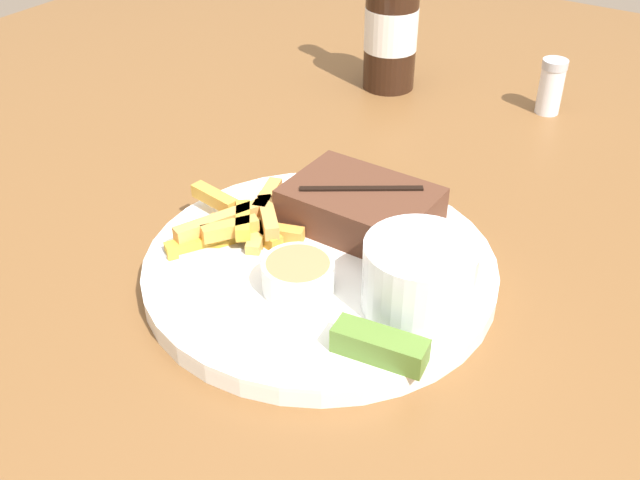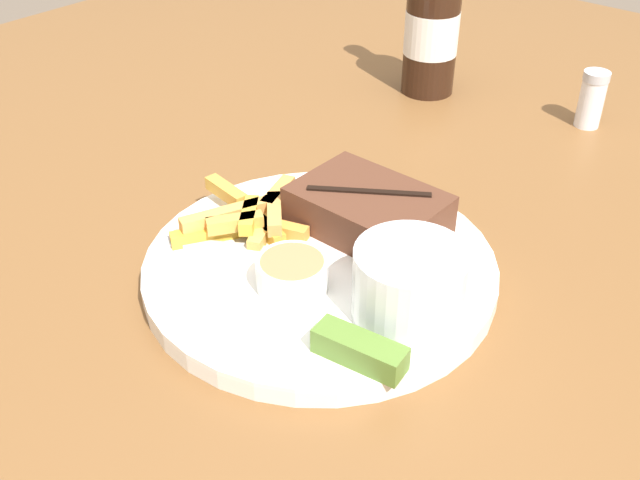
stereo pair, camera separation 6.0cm
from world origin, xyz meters
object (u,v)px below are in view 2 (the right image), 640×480
(dinner_plate, at_px, (320,269))
(coleslaw_cup, at_px, (410,280))
(beer_bottle, at_px, (432,29))
(pickle_spear, at_px, (360,350))
(dipping_sauce_cup, at_px, (292,273))
(salt_shaker, at_px, (592,99))
(steak_portion, at_px, (364,208))
(fork_utensil, at_px, (230,248))

(dinner_plate, relative_size, coleslaw_cup, 3.45)
(coleslaw_cup, height_order, beer_bottle, beer_bottle)
(pickle_spear, distance_m, beer_bottle, 0.51)
(dipping_sauce_cup, height_order, salt_shaker, salt_shaker)
(pickle_spear, bearing_deg, coleslaw_cup, 93.49)
(dinner_plate, xyz_separation_m, beer_bottle, (-0.15, 0.38, 0.07))
(dipping_sauce_cup, relative_size, beer_bottle, 0.26)
(coleslaw_cup, bearing_deg, dinner_plate, 174.96)
(dipping_sauce_cup, bearing_deg, beer_bottle, 110.01)
(dinner_plate, bearing_deg, beer_bottle, 111.10)
(dinner_plate, xyz_separation_m, steak_portion, (-0.00, 0.06, 0.03))
(dinner_plate, relative_size, fork_utensil, 2.39)
(coleslaw_cup, xyz_separation_m, beer_bottle, (-0.24, 0.39, 0.03))
(dinner_plate, bearing_deg, steak_portion, 93.96)
(beer_bottle, xyz_separation_m, salt_shaker, (0.19, 0.04, -0.05))
(beer_bottle, bearing_deg, salt_shaker, 10.71)
(dipping_sauce_cup, height_order, pickle_spear, dipping_sauce_cup)
(coleslaw_cup, bearing_deg, steak_portion, 143.39)
(steak_portion, height_order, salt_shaker, salt_shaker)
(coleslaw_cup, relative_size, dipping_sauce_cup, 1.50)
(coleslaw_cup, bearing_deg, fork_utensil, -169.44)
(steak_portion, xyz_separation_m, dipping_sauce_cup, (0.01, -0.11, -0.00))
(steak_portion, xyz_separation_m, pickle_spear, (0.10, -0.14, -0.01))
(pickle_spear, bearing_deg, fork_utensil, 168.26)
(dinner_plate, relative_size, dipping_sauce_cup, 5.16)
(pickle_spear, bearing_deg, dinner_plate, 143.45)
(pickle_spear, height_order, beer_bottle, beer_bottle)
(pickle_spear, xyz_separation_m, fork_utensil, (-0.16, 0.03, -0.01))
(coleslaw_cup, xyz_separation_m, pickle_spear, (0.00, -0.06, -0.02))
(steak_portion, distance_m, coleslaw_cup, 0.12)
(fork_utensil, distance_m, beer_bottle, 0.43)
(fork_utensil, bearing_deg, beer_bottle, 71.07)
(fork_utensil, bearing_deg, dinner_plate, 0.00)
(beer_bottle, bearing_deg, dipping_sauce_cup, -69.99)
(coleslaw_cup, xyz_separation_m, dipping_sauce_cup, (-0.09, -0.03, -0.02))
(steak_portion, height_order, fork_utensil, steak_portion)
(dinner_plate, distance_m, beer_bottle, 0.41)
(dipping_sauce_cup, bearing_deg, dinner_plate, 99.36)
(dinner_plate, height_order, dipping_sauce_cup, dipping_sauce_cup)
(dinner_plate, distance_m, fork_utensil, 0.08)
(steak_portion, height_order, pickle_spear, steak_portion)
(dipping_sauce_cup, bearing_deg, coleslaw_cup, 20.87)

